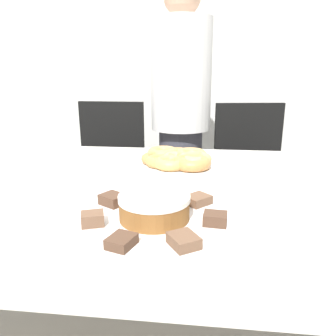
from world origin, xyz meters
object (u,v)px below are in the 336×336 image
object	(u,v)px
office_chair_left	(107,184)
plate_donuts	(176,164)
office_chair_right	(252,190)
frosted_cake	(154,207)
person_standing	(181,118)
plate_cake	(154,220)

from	to	relation	value
office_chair_left	plate_donuts	bearing A→B (deg)	-53.12
office_chair_left	plate_donuts	size ratio (longest dim) A/B	2.82
office_chair_right	frosted_cake	bearing A→B (deg)	-118.37
person_standing	frosted_cake	xyz separation A→B (m)	(0.03, -1.22, -0.04)
person_standing	frosted_cake	bearing A→B (deg)	-88.60
frosted_cake	person_standing	bearing A→B (deg)	91.40
office_chair_left	plate_cake	bearing A→B (deg)	-66.93
office_chair_right	frosted_cake	size ratio (longest dim) A/B	5.62
office_chair_left	frosted_cake	bearing A→B (deg)	-66.93
office_chair_right	plate_donuts	xyz separation A→B (m)	(-0.38, -0.64, 0.32)
office_chair_left	person_standing	bearing A→B (deg)	14.50
person_standing	plate_donuts	distance (m)	0.75
person_standing	office_chair_left	size ratio (longest dim) A/B	1.72
plate_donuts	frosted_cake	distance (m)	0.48
office_chair_left	office_chair_right	world-z (taller)	same
office_chair_right	plate_donuts	size ratio (longest dim) A/B	2.82
person_standing	office_chair_right	size ratio (longest dim) A/B	1.72
person_standing	plate_cake	size ratio (longest dim) A/B	4.02
plate_cake	frosted_cake	xyz separation A→B (m)	(0.00, -0.00, 0.03)
person_standing	office_chair_left	distance (m)	0.58
office_chair_right	plate_cake	xyz separation A→B (m)	(-0.39, -1.12, 0.32)
office_chair_left	plate_donuts	world-z (taller)	office_chair_left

